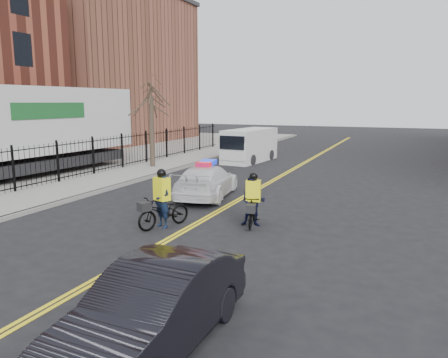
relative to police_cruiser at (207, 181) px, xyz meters
name	(u,v)px	position (x,y,z in m)	size (l,w,h in m)	color
ground	(189,228)	(1.40, -4.26, -0.67)	(120.00, 120.00, 0.00)	black
center_line_left	(265,184)	(1.32, 3.74, -0.67)	(0.10, 60.00, 0.01)	yellow
center_line_right	(269,184)	(1.48, 3.74, -0.67)	(0.10, 60.00, 0.01)	yellow
sidewalk	(135,173)	(-6.10, 3.74, -0.60)	(3.00, 60.00, 0.15)	gray
curb	(158,174)	(-4.60, 3.74, -0.60)	(0.20, 60.00, 0.15)	gray
iron_fence	(111,154)	(-7.60, 3.74, 0.33)	(0.12, 28.00, 2.00)	black
warehouse_far	(94,69)	(-21.60, 19.74, 6.33)	(14.00, 18.00, 14.00)	brown
street_tree	(151,108)	(-6.20, 5.74, 2.86)	(3.20, 3.20, 4.80)	#32261D
police_cruiser	(207,181)	(0.00, 0.00, 0.00)	(2.62, 4.83, 1.49)	white
dark_sedan	(154,308)	(4.03, -10.44, 0.02)	(1.46, 4.19, 1.38)	black
cargo_van	(249,146)	(-2.12, 10.90, 0.36)	(2.32, 5.20, 2.11)	silver
semi_trailer	(11,127)	(-10.74, 0.02, 1.95)	(3.90, 14.98, 4.62)	silver
cyclist_near	(162,207)	(0.60, -4.50, -0.03)	(1.34, 1.98, 1.84)	black
cyclist_far	(253,205)	(3.15, -3.26, 0.00)	(0.88, 1.75, 1.71)	black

